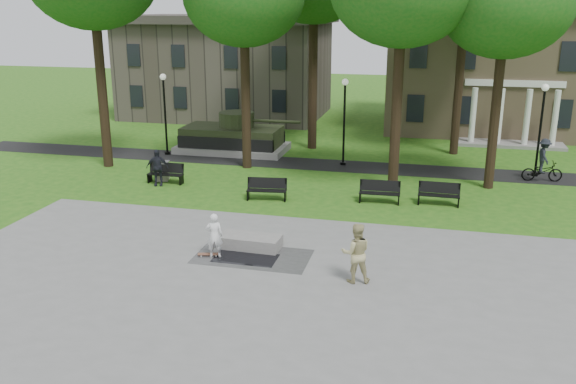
{
  "coord_description": "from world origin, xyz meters",
  "views": [
    {
      "loc": [
        5.21,
        -20.23,
        8.36
      ],
      "look_at": [
        -0.16,
        2.04,
        1.4
      ],
      "focal_mm": 38.0,
      "sensor_mm": 36.0,
      "label": 1
    }
  ],
  "objects_px": {
    "skateboarder": "(214,235)",
    "trash_bin": "(162,171)",
    "cyclist": "(543,164)",
    "park_bench_0": "(166,173)",
    "friend_watching": "(356,253)",
    "concrete_block": "(250,242)"
  },
  "relations": [
    {
      "from": "friend_watching",
      "to": "cyclist",
      "type": "relative_size",
      "value": 0.9
    },
    {
      "from": "friend_watching",
      "to": "trash_bin",
      "type": "relative_size",
      "value": 2.03
    },
    {
      "from": "park_bench_0",
      "to": "trash_bin",
      "type": "height_order",
      "value": "park_bench_0"
    },
    {
      "from": "skateboarder",
      "to": "cyclist",
      "type": "bearing_deg",
      "value": -147.57
    },
    {
      "from": "friend_watching",
      "to": "skateboarder",
      "type": "bearing_deg",
      "value": -23.76
    },
    {
      "from": "friend_watching",
      "to": "trash_bin",
      "type": "bearing_deg",
      "value": -55.31
    },
    {
      "from": "skateboarder",
      "to": "friend_watching",
      "type": "relative_size",
      "value": 0.82
    },
    {
      "from": "cyclist",
      "to": "skateboarder",
      "type": "bearing_deg",
      "value": 128.87
    },
    {
      "from": "friend_watching",
      "to": "concrete_block",
      "type": "bearing_deg",
      "value": -39.95
    },
    {
      "from": "friend_watching",
      "to": "trash_bin",
      "type": "height_order",
      "value": "friend_watching"
    },
    {
      "from": "concrete_block",
      "to": "trash_bin",
      "type": "xyz_separation_m",
      "value": [
        -6.95,
        7.64,
        0.24
      ]
    },
    {
      "from": "friend_watching",
      "to": "park_bench_0",
      "type": "relative_size",
      "value": 1.08
    },
    {
      "from": "friend_watching",
      "to": "cyclist",
      "type": "distance_m",
      "value": 15.77
    },
    {
      "from": "park_bench_0",
      "to": "trash_bin",
      "type": "distance_m",
      "value": 0.57
    },
    {
      "from": "cyclist",
      "to": "trash_bin",
      "type": "distance_m",
      "value": 19.03
    },
    {
      "from": "skateboarder",
      "to": "park_bench_0",
      "type": "relative_size",
      "value": 0.88
    },
    {
      "from": "skateboarder",
      "to": "trash_bin",
      "type": "xyz_separation_m",
      "value": [
        -6.01,
        8.76,
        -0.33
      ]
    },
    {
      "from": "friend_watching",
      "to": "park_bench_0",
      "type": "height_order",
      "value": "friend_watching"
    },
    {
      "from": "cyclist",
      "to": "park_bench_0",
      "type": "height_order",
      "value": "cyclist"
    },
    {
      "from": "skateboarder",
      "to": "trash_bin",
      "type": "bearing_deg",
      "value": -69.2
    },
    {
      "from": "concrete_block",
      "to": "cyclist",
      "type": "distance_m",
      "value": 16.63
    },
    {
      "from": "cyclist",
      "to": "park_bench_0",
      "type": "xyz_separation_m",
      "value": [
        -18.16,
        -4.67,
        -0.36
      ]
    }
  ]
}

